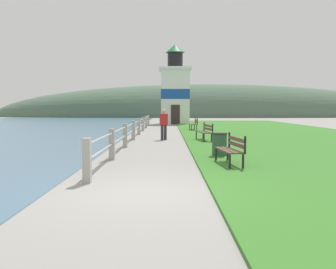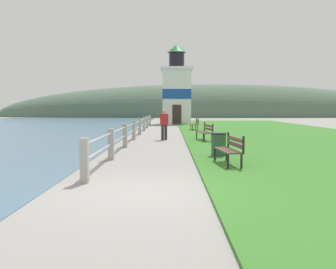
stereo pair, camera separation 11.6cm
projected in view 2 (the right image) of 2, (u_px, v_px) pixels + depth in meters
ground_plane at (138, 193)px, 7.50m from camera, size 160.00×160.00×0.00m
grass_verge at (278, 134)px, 23.54m from camera, size 12.00×48.40×0.06m
seawall_railing at (137, 127)px, 21.64m from camera, size 0.18×26.61×1.02m
park_bench_near at (230, 148)px, 10.86m from camera, size 0.64×1.67×0.94m
park_bench_midway at (206, 131)px, 18.87m from camera, size 0.71×1.95×0.94m
park_bench_far at (195, 123)px, 27.78m from camera, size 0.52×1.66×0.94m
lighthouse at (177, 91)px, 39.32m from camera, size 3.34×3.34×8.31m
person_strolling at (164, 123)px, 19.76m from camera, size 0.44×0.32×1.62m
trash_bin at (219, 145)px, 12.84m from camera, size 0.54×0.54×0.84m
distant_hillside at (210, 117)px, 69.55m from camera, size 80.00×16.00×12.00m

